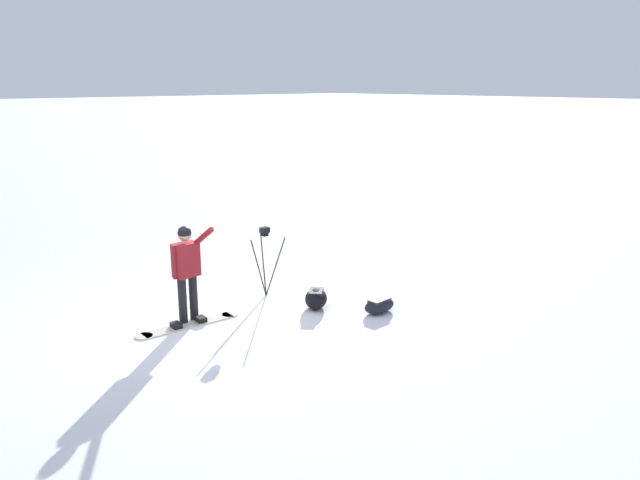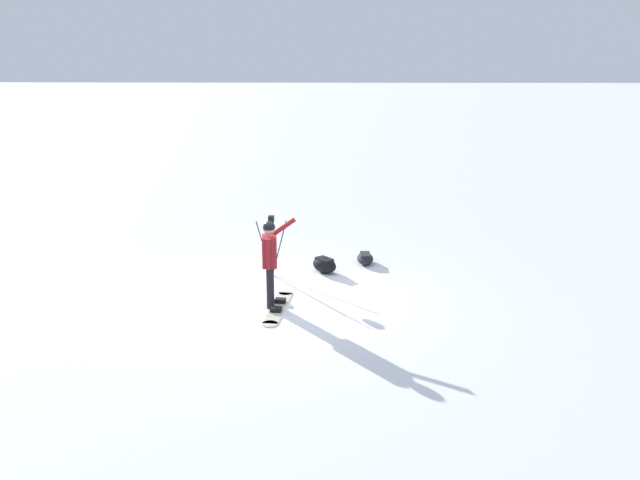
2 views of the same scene
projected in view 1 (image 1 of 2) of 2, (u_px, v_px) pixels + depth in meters
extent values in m
plane|color=white|center=(213.00, 318.00, 10.51)|extent=(300.00, 300.00, 0.00)
cylinder|color=black|center=(193.00, 297.00, 10.35)|extent=(0.14, 0.14, 0.79)
cylinder|color=black|center=(183.00, 301.00, 10.19)|extent=(0.14, 0.14, 0.79)
cube|color=maroon|center=(186.00, 260.00, 10.11)|extent=(0.29, 0.42, 0.56)
sphere|color=tan|center=(185.00, 235.00, 10.00)|extent=(0.21, 0.21, 0.21)
sphere|color=black|center=(184.00, 233.00, 10.00)|extent=(0.22, 0.22, 0.22)
cylinder|color=maroon|center=(203.00, 237.00, 9.99)|extent=(0.52, 0.14, 0.39)
cylinder|color=maroon|center=(175.00, 262.00, 9.97)|extent=(0.09, 0.09, 0.56)
cube|color=beige|center=(189.00, 325.00, 10.19)|extent=(0.44, 1.56, 0.02)
cylinder|color=beige|center=(230.00, 315.00, 10.65)|extent=(0.28, 0.28, 0.02)
cylinder|color=beige|center=(144.00, 336.00, 9.74)|extent=(0.28, 0.28, 0.02)
cube|color=black|center=(201.00, 319.00, 10.31)|extent=(0.21, 0.16, 0.08)
cube|color=black|center=(176.00, 325.00, 10.05)|extent=(0.21, 0.16, 0.08)
ellipsoid|color=black|center=(316.00, 299.00, 10.96)|extent=(0.70, 0.73, 0.33)
cube|color=black|center=(316.00, 292.00, 10.94)|extent=(0.42, 0.44, 0.08)
cylinder|color=#262628|center=(259.00, 268.00, 11.34)|extent=(0.10, 0.40, 1.15)
cylinder|color=#262628|center=(276.00, 266.00, 11.46)|extent=(0.32, 0.27, 1.15)
cylinder|color=#262628|center=(263.00, 263.00, 11.66)|extent=(0.37, 0.20, 1.15)
cube|color=black|center=(265.00, 234.00, 11.34)|extent=(0.10, 0.10, 0.06)
cube|color=black|center=(265.00, 230.00, 11.32)|extent=(0.12, 0.16, 0.10)
ellipsoid|color=black|center=(379.00, 306.00, 10.76)|extent=(0.38, 0.66, 0.23)
cube|color=#2C2C33|center=(379.00, 301.00, 10.74)|extent=(0.23, 0.39, 0.08)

